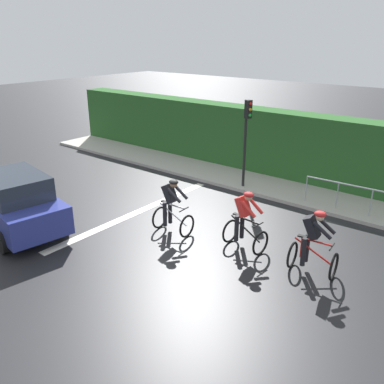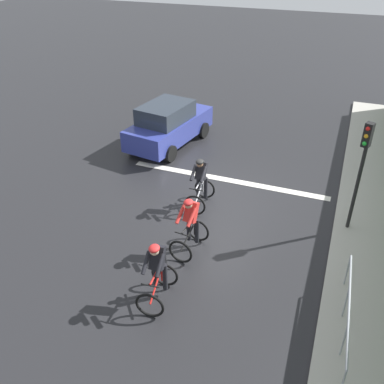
# 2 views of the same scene
# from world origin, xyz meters

# --- Properties ---
(ground_plane) EXTENTS (80.00, 80.00, 0.00)m
(ground_plane) POSITION_xyz_m (0.00, 0.00, 0.00)
(ground_plane) COLOR black
(road_marking_stop_line) EXTENTS (7.00, 0.30, 0.01)m
(road_marking_stop_line) POSITION_xyz_m (0.00, -1.35, 0.00)
(road_marking_stop_line) COLOR silver
(road_marking_stop_line) RESTS_ON ground
(cyclist_lead) EXTENTS (0.78, 1.14, 1.66)m
(cyclist_lead) POSITION_xyz_m (-0.13, 4.59, 0.80)
(cyclist_lead) COLOR black
(cyclist_lead) RESTS_ON ground
(cyclist_second) EXTENTS (0.79, 1.14, 1.66)m
(cyclist_second) POSITION_xyz_m (-0.18, 2.65, 0.80)
(cyclist_second) COLOR black
(cyclist_second) RESTS_ON ground
(cyclist_mid) EXTENTS (0.72, 1.11, 1.66)m
(cyclist_mid) POSITION_xyz_m (0.32, 0.49, 0.80)
(cyclist_mid) COLOR black
(cyclist_mid) RESTS_ON ground
(car_navy) EXTENTS (2.38, 4.32, 1.76)m
(car_navy) POSITION_xyz_m (3.03, -3.27, 0.87)
(car_navy) COLOR navy
(car_navy) RESTS_ON ground
(traffic_light_near_crossing) EXTENTS (0.26, 0.30, 3.34)m
(traffic_light_near_crossing) POSITION_xyz_m (-4.06, 0.24, 2.22)
(traffic_light_near_crossing) COLOR black
(traffic_light_near_crossing) RESTS_ON ground
(pedestrian_railing_kerbside) EXTENTS (0.15, 3.21, 1.03)m
(pedestrian_railing_kerbside) POSITION_xyz_m (-4.21, 4.23, 0.78)
(pedestrian_railing_kerbside) COLOR #999EA3
(pedestrian_railing_kerbside) RESTS_ON ground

